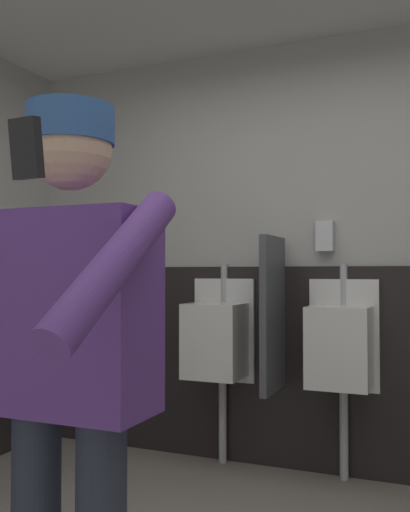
{
  "coord_description": "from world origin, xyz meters",
  "views": [
    {
      "loc": [
        0.65,
        -1.66,
        1.19
      ],
      "look_at": [
        -0.16,
        0.27,
        1.25
      ],
      "focal_mm": 39.74,
      "sensor_mm": 36.0,
      "label": 1
    }
  ],
  "objects_px": {
    "urinal_middle": "(341,345)",
    "cell_phone": "(26,149)",
    "urinal_left": "(217,339)",
    "person": "(67,342)",
    "soap_dispenser": "(326,236)"
  },
  "relations": [
    {
      "from": "person",
      "to": "urinal_middle",
      "type": "bearing_deg",
      "value": 77.38
    },
    {
      "from": "person",
      "to": "cell_phone",
      "type": "height_order",
      "value": "person"
    },
    {
      "from": "cell_phone",
      "to": "soap_dispenser",
      "type": "distance_m",
      "value": 2.56
    },
    {
      "from": "urinal_left",
      "to": "urinal_middle",
      "type": "height_order",
      "value": "same"
    },
    {
      "from": "person",
      "to": "urinal_left",
      "type": "bearing_deg",
      "value": 99.31
    },
    {
      "from": "urinal_middle",
      "to": "cell_phone",
      "type": "distance_m",
      "value": 2.52
    },
    {
      "from": "urinal_left",
      "to": "person",
      "type": "distance_m",
      "value": 1.97
    },
    {
      "from": "urinal_left",
      "to": "person",
      "type": "xyz_separation_m",
      "value": [
        0.32,
        -1.93,
        0.22
      ]
    },
    {
      "from": "urinal_left",
      "to": "urinal_middle",
      "type": "bearing_deg",
      "value": 0.0
    },
    {
      "from": "person",
      "to": "soap_dispenser",
      "type": "bearing_deg",
      "value": 80.85
    },
    {
      "from": "urinal_left",
      "to": "soap_dispenser",
      "type": "bearing_deg",
      "value": 10.45
    },
    {
      "from": "urinal_middle",
      "to": "urinal_left",
      "type": "bearing_deg",
      "value": 180.0
    },
    {
      "from": "urinal_middle",
      "to": "person",
      "type": "height_order",
      "value": "person"
    },
    {
      "from": "cell_phone",
      "to": "soap_dispenser",
      "type": "xyz_separation_m",
      "value": [
        0.05,
        2.56,
        -0.01
      ]
    },
    {
      "from": "urinal_left",
      "to": "person",
      "type": "height_order",
      "value": "person"
    }
  ]
}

